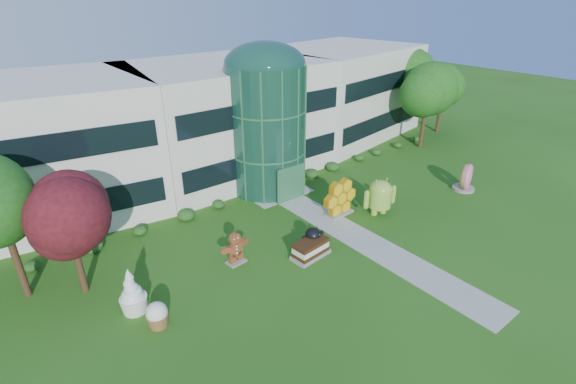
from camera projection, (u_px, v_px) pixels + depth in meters
ground at (381, 251)px, 26.02m from camera, size 140.00×140.00×0.00m
building at (227, 116)px, 36.64m from camera, size 46.00×15.00×9.30m
atrium at (267, 130)px, 32.32m from camera, size 6.00×6.00×9.80m
walkway at (357, 237)px, 27.42m from camera, size 2.40×20.00×0.04m
tree_red at (73, 243)px, 21.29m from camera, size 4.00×4.00×6.00m
trees_backdrop at (259, 135)px, 33.33m from camera, size 52.00×8.00×8.40m
android_green at (380, 195)px, 29.69m from camera, size 3.10×2.50×3.06m
android_black at (313, 237)px, 25.75m from camera, size 1.74×1.32×1.80m
donut at (465, 177)px, 33.49m from camera, size 2.38×1.74×2.24m
gingerbread at (235, 248)px, 24.47m from camera, size 2.29×1.06×2.05m
ice_cream_sandwich at (311, 249)px, 25.25m from camera, size 2.55×1.45×1.09m
honeycomb at (340, 199)px, 29.72m from camera, size 3.18×1.29×2.46m
froyo at (132, 291)px, 20.62m from camera, size 1.85×1.85×2.51m
cupcake at (157, 315)px, 19.95m from camera, size 1.20×1.20×1.34m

